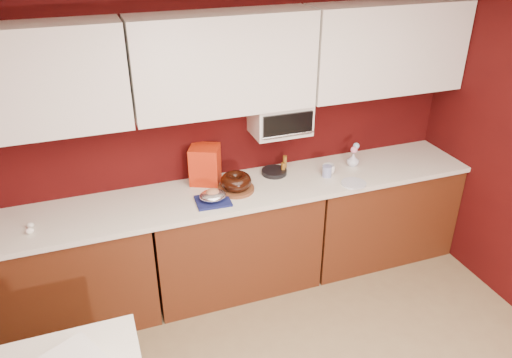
{
  "coord_description": "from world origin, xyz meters",
  "views": [
    {
      "loc": [
        -0.97,
        -1.28,
        2.77
      ],
      "look_at": [
        0.15,
        1.84,
        1.02
      ],
      "focal_mm": 35.0,
      "sensor_mm": 36.0,
      "label": 1
    }
  ],
  "objects": [
    {
      "name": "flower_blue",
      "position": [
        1.11,
        2.03,
        1.07
      ],
      "size": [
        0.05,
        0.05,
        0.05
      ],
      "primitive_type": "sphere",
      "color": "#91C4E8",
      "rests_on": "flower_vase"
    },
    {
      "name": "pandoro_box",
      "position": [
        -0.16,
        2.15,
        1.05
      ],
      "size": [
        0.29,
        0.28,
        0.3
      ],
      "primitive_type": "cube",
      "rotation": [
        0.0,
        0.0,
        -0.43
      ],
      "color": "#AD0C0B",
      "rests_on": "countertop"
    },
    {
      "name": "toaster_oven_door",
      "position": [
        0.45,
        1.94,
        1.38
      ],
      "size": [
        0.4,
        0.02,
        0.18
      ],
      "primitive_type": "cube",
      "color": "black",
      "rests_on": "toaster_oven"
    },
    {
      "name": "wall_back",
      "position": [
        0.0,
        2.25,
        1.25
      ],
      "size": [
        4.0,
        0.02,
        2.5
      ],
      "primitive_type": "cube",
      "color": "#3B0808",
      "rests_on": "floor"
    },
    {
      "name": "dark_pan",
      "position": [
        0.4,
        2.09,
        0.92
      ],
      "size": [
        0.26,
        0.26,
        0.04
      ],
      "primitive_type": "cylinder",
      "rotation": [
        0.0,
        0.0,
        0.28
      ],
      "color": "black",
      "rests_on": "countertop"
    },
    {
      "name": "ceiling",
      "position": [
        0.0,
        0.0,
        2.5
      ],
      "size": [
        4.0,
        4.5,
        0.02
      ],
      "primitive_type": "cube",
      "color": "white",
      "rests_on": "wall_back"
    },
    {
      "name": "blue_jar",
      "position": [
        0.79,
        1.91,
        0.95
      ],
      "size": [
        0.1,
        0.1,
        0.09
      ],
      "primitive_type": "cylinder",
      "rotation": [
        0.0,
        0.0,
        -0.37
      ],
      "color": "navy",
      "rests_on": "countertop"
    },
    {
      "name": "amber_bottle_tall",
      "position": [
        0.52,
        2.15,
        0.96
      ],
      "size": [
        0.04,
        0.04,
        0.12
      ],
      "primitive_type": "cylinder",
      "rotation": [
        0.0,
        0.0,
        -0.25
      ],
      "color": "brown",
      "rests_on": "countertop"
    },
    {
      "name": "navy_towel",
      "position": [
        -0.19,
        1.82,
        0.91
      ],
      "size": [
        0.26,
        0.22,
        0.02
      ],
      "primitive_type": "cube",
      "rotation": [
        0.0,
        0.0,
        -0.05
      ],
      "color": "#151B51",
      "rests_on": "countertop"
    },
    {
      "name": "base_cabinet_center",
      "position": [
        0.0,
        1.94,
        0.43
      ],
      "size": [
        1.31,
        0.58,
        0.86
      ],
      "primitive_type": "cube",
      "color": "#512410",
      "rests_on": "floor"
    },
    {
      "name": "flower_pink",
      "position": [
        1.08,
        2.01,
        1.05
      ],
      "size": [
        0.06,
        0.06,
        0.06
      ],
      "primitive_type": "sphere",
      "color": "pink",
      "rests_on": "flower_vase"
    },
    {
      "name": "egg_left",
      "position": [
        -1.45,
        1.83,
        0.92
      ],
      "size": [
        0.06,
        0.05,
        0.04
      ],
      "primitive_type": "ellipsoid",
      "rotation": [
        0.0,
        0.0,
        0.22
      ],
      "color": "white",
      "rests_on": "countertop"
    },
    {
      "name": "countertop",
      "position": [
        0.0,
        1.94,
        0.88
      ],
      "size": [
        4.0,
        0.62,
        0.04
      ],
      "primitive_type": "cube",
      "color": "silver",
      "rests_on": "base_cabinet_center"
    },
    {
      "name": "upper_cabinet_center",
      "position": [
        0.0,
        2.08,
        1.85
      ],
      "size": [
        1.31,
        0.33,
        0.7
      ],
      "primitive_type": "cube",
      "color": "white",
      "rests_on": "wall_back"
    },
    {
      "name": "amber_bottle",
      "position": [
        0.48,
        2.07,
        0.95
      ],
      "size": [
        0.04,
        0.04,
        0.09
      ],
      "primitive_type": "cylinder",
      "rotation": [
        0.0,
        0.0,
        -0.36
      ],
      "color": "brown",
      "rests_on": "countertop"
    },
    {
      "name": "coffee_mug",
      "position": [
        0.81,
        1.93,
        0.95
      ],
      "size": [
        0.1,
        0.1,
        0.1
      ],
      "primitive_type": "imported",
      "rotation": [
        0.0,
        0.0,
        0.09
      ],
      "color": "white",
      "rests_on": "countertop"
    },
    {
      "name": "cake_base",
      "position": [
        0.02,
        1.93,
        0.91
      ],
      "size": [
        0.31,
        0.31,
        0.03
      ],
      "primitive_type": "cylinder",
      "rotation": [
        0.0,
        0.0,
        0.12
      ],
      "color": "brown",
      "rests_on": "countertop"
    },
    {
      "name": "bundt_cake",
      "position": [
        0.02,
        1.93,
        0.98
      ],
      "size": [
        0.3,
        0.3,
        0.1
      ],
      "primitive_type": "torus",
      "rotation": [
        0.0,
        0.0,
        -0.3
      ],
      "color": "black",
      "rests_on": "cake_base"
    },
    {
      "name": "foil_ham_nest",
      "position": [
        -0.19,
        1.82,
        0.96
      ],
      "size": [
        0.22,
        0.19,
        0.07
      ],
      "primitive_type": "ellipsoid",
      "rotation": [
        0.0,
        0.0,
        -0.13
      ],
      "color": "white",
      "rests_on": "navy_towel"
    },
    {
      "name": "toaster_oven_handle",
      "position": [
        0.45,
        1.93,
        1.3
      ],
      "size": [
        0.42,
        0.02,
        0.02
      ],
      "primitive_type": "cylinder",
      "rotation": [
        0.0,
        1.57,
        0.0
      ],
      "color": "silver",
      "rests_on": "toaster_oven"
    },
    {
      "name": "flower_vase",
      "position": [
        1.08,
        2.01,
        0.96
      ],
      "size": [
        0.11,
        0.11,
        0.12
      ],
      "primitive_type": "imported",
      "rotation": [
        0.0,
        0.0,
        -0.4
      ],
      "color": "silver",
      "rests_on": "countertop"
    },
    {
      "name": "toaster_oven",
      "position": [
        0.45,
        2.1,
        1.38
      ],
      "size": [
        0.45,
        0.3,
        0.25
      ],
      "primitive_type": "cube",
      "color": "white",
      "rests_on": "upper_cabinet_center"
    },
    {
      "name": "china_plate",
      "position": [
        0.93,
        1.72,
        0.91
      ],
      "size": [
        0.22,
        0.22,
        0.01
      ],
      "primitive_type": "cylinder",
      "rotation": [
        0.0,
        0.0,
        -0.13
      ],
      "color": "silver",
      "rests_on": "countertop"
    },
    {
      "name": "base_cabinet_left",
      "position": [
        -1.33,
        1.94,
        0.43
      ],
      "size": [
        1.31,
        0.58,
        0.86
      ],
      "primitive_type": "cube",
      "color": "#512410",
      "rests_on": "floor"
    },
    {
      "name": "upper_cabinet_left",
      "position": [
        -1.33,
        2.08,
        1.85
      ],
      "size": [
        1.31,
        0.33,
        0.7
      ],
      "primitive_type": "cube",
      "color": "white",
      "rests_on": "wall_back"
    },
    {
      "name": "roasted_ham",
      "position": [
        -0.19,
        1.82,
        0.98
      ],
      "size": [
        0.11,
        0.09,
        0.07
      ],
      "primitive_type": "ellipsoid",
      "rotation": [
        0.0,
        0.0,
        -0.07
      ],
      "color": "#B47352",
      "rests_on": "foil_ham_nest"
    },
    {
      "name": "egg_right",
      "position": [
        -1.45,
        1.91,
        0.92
      ],
      "size": [
        0.05,
        0.04,
        0.04
      ],
      "primitive_type": "ellipsoid",
      "rotation": [
        0.0,
        0.0,
        -0.01
      ],
      "color": "silver",
      "rests_on": "countertop"
    },
    {
      "name": "base_cabinet_right",
      "position": [
        1.33,
        1.94,
        0.43
      ],
      "size": [
        1.31,
        0.58,
        0.86
      ],
      "primitive_type": "cube",
      "color": "#512410",
      "rests_on": "floor"
    },
    {
      "name": "upper_cabinet_right",
      "position": [
        1.33,
        2.08,
        1.85
      ],
      "size": [
        1.31,
        0.33,
        0.7
      ],
      "primitive_type": "cube",
      "color": "white",
      "rests_on": "wall_back"
    }
  ]
}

